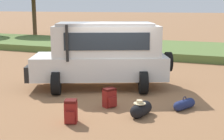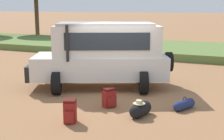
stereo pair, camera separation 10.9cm
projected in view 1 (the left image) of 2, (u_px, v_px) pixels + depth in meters
name	position (u px, v px, depth m)	size (l,w,h in m)	color
ground_plane	(117.00, 94.00, 10.92)	(320.00, 320.00, 0.00)	#936642
grass_bank	(178.00, 50.00, 20.67)	(120.00, 7.00, 0.44)	#5B7538
safari_vehicle	(103.00, 54.00, 11.62)	(5.37, 3.88, 2.44)	silver
backpack_beside_front_wheel	(110.00, 98.00, 9.49)	(0.45, 0.45, 0.59)	maroon
backpack_cluster_center	(71.00, 112.00, 8.17)	(0.40, 0.45, 0.63)	maroon
duffel_bag_low_black_case	(141.00, 109.00, 8.71)	(0.47, 0.88, 0.48)	black
duffel_bag_soft_canvas	(184.00, 104.00, 9.31)	(0.55, 0.81, 0.39)	navy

